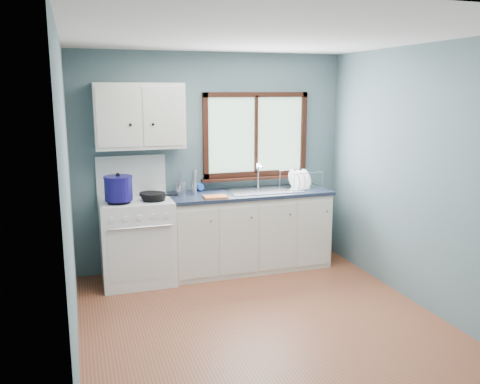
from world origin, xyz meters
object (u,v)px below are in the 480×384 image
object	(u,v)px
gas_range	(137,238)
base_cabinets	(249,234)
stockpot	(118,188)
dish_rack	(300,183)
skillet	(154,195)
thermos	(194,182)
utensil_crock	(181,187)
sink	(264,196)

from	to	relation	value
gas_range	base_cabinets	size ratio (longest dim) A/B	0.74
base_cabinets	stockpot	bearing A→B (deg)	-172.67
base_cabinets	dish_rack	distance (m)	0.87
gas_range	skillet	bearing A→B (deg)	-41.86
thermos	utensil_crock	bearing A→B (deg)	145.80
skillet	thermos	size ratio (longest dim) A/B	1.48
skillet	utensil_crock	distance (m)	0.50
base_cabinets	thermos	bearing A→B (deg)	173.03
gas_range	skillet	xyz separation A→B (m)	(0.18, -0.16, 0.49)
gas_range	dish_rack	size ratio (longest dim) A/B	2.85
gas_range	utensil_crock	world-z (taller)	gas_range
stockpot	utensil_crock	bearing A→B (deg)	26.23
gas_range	utensil_crock	distance (m)	0.76
base_cabinets	sink	bearing A→B (deg)	-0.13
base_cabinets	skillet	size ratio (longest dim) A/B	4.57
stockpot	thermos	world-z (taller)	stockpot
thermos	stockpot	bearing A→B (deg)	-162.51
thermos	dish_rack	xyz separation A→B (m)	(1.29, -0.05, -0.08)
dish_rack	sink	bearing A→B (deg)	173.49
base_cabinets	skillet	xyz separation A→B (m)	(-1.13, -0.18, 0.58)
gas_range	stockpot	xyz separation A→B (m)	(-0.18, -0.17, 0.60)
skillet	utensil_crock	bearing A→B (deg)	54.63
stockpot	dish_rack	distance (m)	2.16
skillet	base_cabinets	bearing A→B (deg)	20.35
utensil_crock	dish_rack	world-z (taller)	utensil_crock
stockpot	dish_rack	size ratio (longest dim) A/B	0.70
gas_range	dish_rack	world-z (taller)	gas_range
gas_range	thermos	bearing A→B (deg)	8.15
sink	stockpot	xyz separation A→B (m)	(-1.67, -0.19, 0.23)
sink	base_cabinets	bearing A→B (deg)	179.87
skillet	thermos	xyz separation A→B (m)	(0.49, 0.26, 0.07)
skillet	thermos	distance (m)	0.56
stockpot	utensil_crock	distance (m)	0.81
skillet	dish_rack	bearing A→B (deg)	17.99
base_cabinets	utensil_crock	distance (m)	0.97
skillet	stockpot	xyz separation A→B (m)	(-0.36, -0.01, 0.10)
gas_range	stockpot	bearing A→B (deg)	-136.34
stockpot	skillet	bearing A→B (deg)	2.12
base_cabinets	thermos	world-z (taller)	thermos
sink	utensil_crock	bearing A→B (deg)	170.04
utensil_crock	sink	bearing A→B (deg)	-9.96
skillet	dish_rack	xyz separation A→B (m)	(1.79, 0.21, -0.01)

